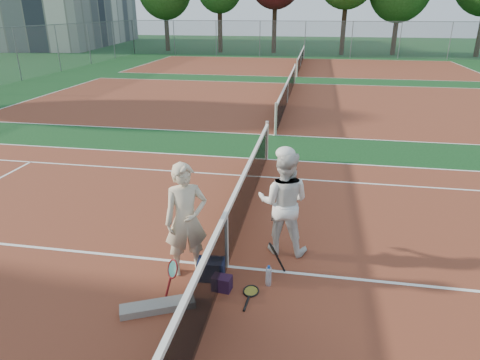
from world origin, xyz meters
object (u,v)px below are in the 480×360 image
(net_main, at_px, (227,239))
(water_bottle, at_px, (269,277))
(sports_bag_purple, at_px, (222,283))
(player_a, at_px, (186,220))
(sports_bag_navy, at_px, (211,269))
(player_b, at_px, (284,203))
(racket_black_held, at_px, (273,259))
(racket_spare, at_px, (251,291))
(racket_red, at_px, (173,278))

(net_main, height_order, water_bottle, net_main)
(net_main, relative_size, sports_bag_purple, 38.63)
(player_a, xyz_separation_m, sports_bag_navy, (0.41, -0.13, -0.75))
(player_a, xyz_separation_m, player_b, (1.42, 0.91, -0.00))
(player_a, distance_m, sports_bag_navy, 0.87)
(player_a, distance_m, player_b, 1.69)
(net_main, bearing_deg, racket_black_held, -4.95)
(sports_bag_navy, bearing_deg, racket_spare, -19.85)
(player_b, relative_size, racket_spare, 3.04)
(sports_bag_navy, distance_m, sports_bag_purple, 0.35)
(net_main, xyz_separation_m, player_a, (-0.59, -0.22, 0.41))
(racket_red, distance_m, racket_spare, 1.17)
(racket_black_held, distance_m, water_bottle, 0.34)
(racket_black_held, bearing_deg, sports_bag_purple, 11.10)
(player_b, distance_m, sports_bag_navy, 1.64)
(racket_spare, relative_size, water_bottle, 2.00)
(racket_spare, height_order, sports_bag_navy, sports_bag_navy)
(player_a, height_order, racket_spare, player_a)
(player_b, height_order, water_bottle, player_b)
(racket_black_held, xyz_separation_m, sports_bag_navy, (-0.94, -0.29, -0.11))
(racket_red, height_order, racket_spare, racket_red)
(net_main, distance_m, water_bottle, 0.89)
(racket_black_held, height_order, sports_bag_purple, racket_black_held)
(racket_black_held, distance_m, sports_bag_purple, 0.92)
(net_main, relative_size, racket_spare, 18.30)
(racket_red, distance_m, racket_black_held, 1.59)
(racket_red, bearing_deg, racket_black_held, -18.12)
(sports_bag_purple, bearing_deg, net_main, 94.67)
(racket_black_held, height_order, racket_spare, racket_black_held)
(racket_black_held, xyz_separation_m, racket_spare, (-0.27, -0.53, -0.26))
(racket_black_held, bearing_deg, water_bottle, 56.34)
(racket_spare, relative_size, sports_bag_purple, 2.11)
(racket_spare, xyz_separation_m, water_bottle, (0.24, 0.22, 0.14))
(sports_bag_navy, relative_size, sports_bag_purple, 1.45)
(player_b, distance_m, sports_bag_purple, 1.72)
(racket_black_held, relative_size, water_bottle, 1.85)
(sports_bag_purple, bearing_deg, player_a, 148.21)
(player_b, distance_m, water_bottle, 1.32)
(racket_spare, distance_m, sports_bag_purple, 0.45)
(racket_red, bearing_deg, sports_bag_purple, -27.77)
(player_a, xyz_separation_m, racket_spare, (1.08, -0.37, -0.90))
(net_main, height_order, racket_black_held, net_main)
(water_bottle, bearing_deg, sports_bag_navy, 178.61)
(player_a, bearing_deg, player_b, 5.82)
(sports_bag_purple, xyz_separation_m, water_bottle, (0.67, 0.24, 0.03))
(net_main, bearing_deg, water_bottle, -27.59)
(sports_bag_navy, height_order, sports_bag_purple, sports_bag_navy)
(racket_red, relative_size, water_bottle, 1.93)
(sports_bag_navy, bearing_deg, sports_bag_purple, -48.87)
(net_main, distance_m, racket_red, 1.09)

